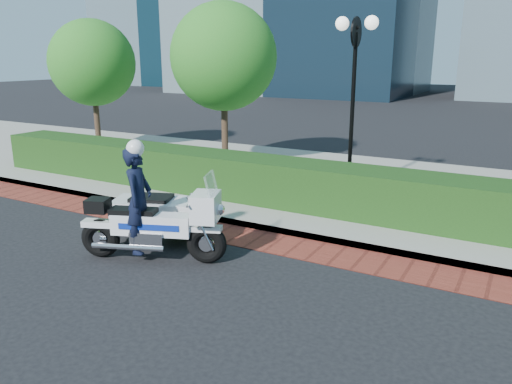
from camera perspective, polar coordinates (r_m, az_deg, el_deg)
The scene contains 8 objects.
ground at distance 8.83m, azimuth -7.16°, elevation -7.99°, with size 120.00×120.00×0.00m, color black.
brick_strip at distance 9.99m, azimuth -2.06°, elevation -5.03°, with size 60.00×1.00×0.01m, color maroon.
sidewalk at distance 13.83m, azimuth 7.64°, elevation 0.95°, with size 60.00×8.00×0.15m, color gray.
hedge_main at distance 11.56m, azimuth 3.31°, elevation 1.14°, with size 18.00×1.20×1.00m, color black.
lamppost at distance 12.33m, azimuth 11.13°, elevation 12.64°, with size 1.02×0.70×4.21m.
tree_a at distance 19.01m, azimuth -18.22°, elevation 13.83°, with size 3.00×3.00×4.58m.
tree_b at distance 15.46m, azimuth -3.73°, elevation 15.14°, with size 3.20×3.20×4.89m.
police_motorcycle at distance 9.18m, azimuth -11.69°, elevation -2.42°, with size 2.70×1.99×2.13m.
Camera 1 is at (4.88, -6.49, 3.48)m, focal length 35.00 mm.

